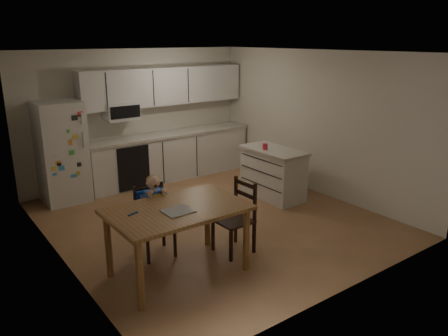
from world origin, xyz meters
TOP-DOWN VIEW (x-y plane):
  - room at (0.00, 0.48)m, footprint 4.52×5.01m
  - refrigerator at (-1.55, 2.15)m, footprint 0.72×0.70m
  - kitchen_run at (0.50, 2.24)m, footprint 3.37×0.62m
  - kitchen_island at (1.42, 0.18)m, footprint 0.61×1.17m
  - red_cup at (1.28, 0.24)m, footprint 0.09×0.09m
  - dining_table at (-1.23, -1.09)m, footprint 1.56×1.00m
  - napkin at (-1.28, -1.20)m, footprint 0.32×0.27m
  - toddler_spoon at (-1.73, -0.98)m, footprint 0.12×0.06m
  - chair_booster at (-1.22, -0.48)m, footprint 0.44×0.44m
  - chair_side at (-0.28, -1.04)m, footprint 0.43×0.43m

SIDE VIEW (x-z plane):
  - kitchen_island at x=1.42m, z-range 0.00..0.87m
  - chair_side at x=-0.28m, z-range 0.06..1.01m
  - chair_booster at x=-1.22m, z-range 0.11..1.18m
  - dining_table at x=-1.23m, z-range 0.30..1.14m
  - napkin at x=-1.28m, z-range 0.83..0.85m
  - toddler_spoon at x=-1.73m, z-range 0.83..0.85m
  - refrigerator at x=-1.55m, z-range 0.00..1.70m
  - kitchen_run at x=0.50m, z-range -0.20..1.95m
  - red_cup at x=1.28m, z-range 0.87..0.97m
  - room at x=0.00m, z-range -0.01..2.51m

